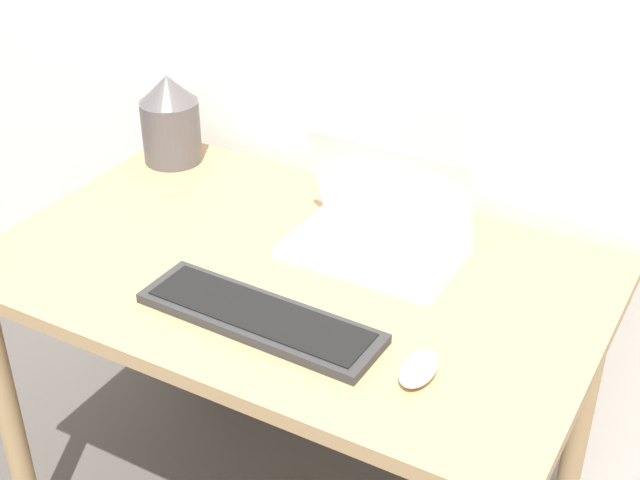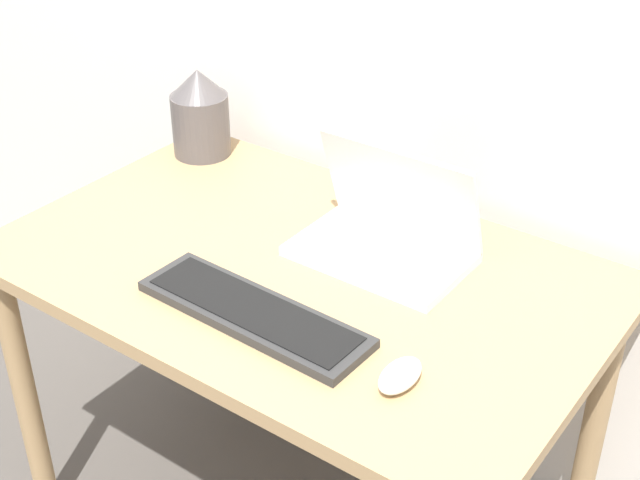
{
  "view_description": "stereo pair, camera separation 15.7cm",
  "coord_description": "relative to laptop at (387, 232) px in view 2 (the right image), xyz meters",
  "views": [
    {
      "loc": [
        0.73,
        -0.85,
        1.64
      ],
      "look_at": [
        0.08,
        0.32,
        0.82
      ],
      "focal_mm": 50.0,
      "sensor_mm": 36.0,
      "label": 1
    },
    {
      "loc": [
        0.87,
        -0.77,
        1.64
      ],
      "look_at": [
        0.08,
        0.32,
        0.82
      ],
      "focal_mm": 50.0,
      "sensor_mm": 36.0,
      "label": 2
    }
  ],
  "objects": [
    {
      "name": "desk",
      "position": [
        -0.11,
        -0.13,
        -0.14
      ],
      "size": [
        1.15,
        0.72,
        0.72
      ],
      "color": "tan",
      "rests_on": "ground_plane"
    },
    {
      "name": "laptop",
      "position": [
        0.0,
        0.0,
        0.0
      ],
      "size": [
        0.33,
        0.21,
        0.22
      ],
      "color": "white",
      "rests_on": "desk"
    },
    {
      "name": "keyboard",
      "position": [
        -0.07,
        -0.31,
        -0.04
      ],
      "size": [
        0.45,
        0.14,
        0.02
      ],
      "color": "#2D2D2D",
      "rests_on": "desk"
    },
    {
      "name": "mouse",
      "position": [
        0.22,
        -0.31,
        -0.03
      ],
      "size": [
        0.05,
        0.1,
        0.03
      ],
      "color": "white",
      "rests_on": "desk"
    },
    {
      "name": "vase",
      "position": [
        -0.59,
        0.12,
        0.05
      ],
      "size": [
        0.13,
        0.13,
        0.21
      ],
      "color": "#514C4C",
      "rests_on": "desk"
    }
  ]
}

